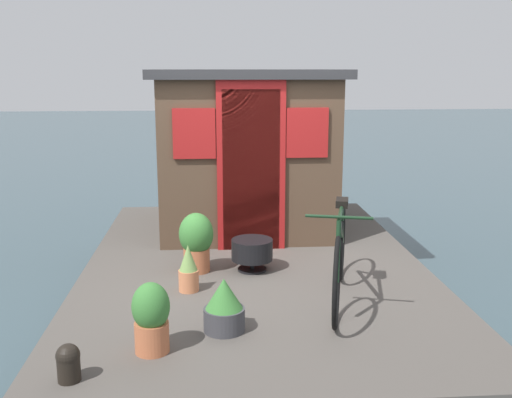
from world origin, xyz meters
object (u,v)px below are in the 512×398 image
at_px(houseboat_cabin, 246,149).
at_px(potted_plant_mint, 224,306).
at_px(potted_plant_sage, 188,269).
at_px(potted_plant_basil, 196,240).
at_px(charcoal_grill, 252,250).
at_px(mooring_bollard, 68,362).
at_px(potted_plant_fern, 151,317).
at_px(bicycle, 340,255).

xyz_separation_m(houseboat_cabin, potted_plant_mint, (-3.01, 0.34, -0.77)).
bearing_deg(potted_plant_sage, potted_plant_basil, -6.59).
bearing_deg(potted_plant_mint, potted_plant_sage, 19.28).
xyz_separation_m(charcoal_grill, mooring_bollard, (-1.99, 1.28, -0.07)).
bearing_deg(potted_plant_fern, bicycle, -60.57).
height_order(potted_plant_mint, charcoal_grill, potted_plant_mint).
relative_size(bicycle, potted_plant_sage, 4.15).
bearing_deg(charcoal_grill, potted_plant_mint, 167.35).
bearing_deg(potted_plant_mint, potted_plant_fern, 120.85).
relative_size(potted_plant_mint, potted_plant_fern, 0.81).
bearing_deg(bicycle, potted_plant_sage, 76.60).
bearing_deg(potted_plant_sage, houseboat_cabin, -16.13).
distance_m(potted_plant_sage, mooring_bollard, 1.64).
distance_m(potted_plant_fern, potted_plant_basil, 1.67).
height_order(potted_plant_mint, potted_plant_basil, potted_plant_basil).
bearing_deg(potted_plant_sage, potted_plant_mint, -160.72).
bearing_deg(houseboat_cabin, potted_plant_sage, 163.87).
bearing_deg(potted_plant_sage, mooring_bollard, 155.15).
xyz_separation_m(potted_plant_basil, charcoal_grill, (-0.01, -0.53, -0.11)).
bearing_deg(charcoal_grill, houseboat_cabin, -1.33).
relative_size(potted_plant_sage, charcoal_grill, 1.05).
xyz_separation_m(houseboat_cabin, charcoal_grill, (-1.68, 0.04, -0.76)).
relative_size(potted_plant_sage, potted_plant_basil, 0.73).
bearing_deg(potted_plant_basil, houseboat_cabin, -18.90).
height_order(charcoal_grill, mooring_bollard, charcoal_grill).
height_order(potted_plant_mint, potted_plant_fern, potted_plant_fern).
distance_m(houseboat_cabin, potted_plant_fern, 3.49).
bearing_deg(houseboat_cabin, mooring_bollard, 160.21).
bearing_deg(mooring_bollard, potted_plant_sage, -24.85).
height_order(houseboat_cabin, potted_plant_sage, houseboat_cabin).
bearing_deg(potted_plant_fern, houseboat_cabin, -14.23).
bearing_deg(potted_plant_basil, charcoal_grill, -91.54).
xyz_separation_m(bicycle, potted_plant_fern, (-0.83, 1.47, -0.14)).
xyz_separation_m(potted_plant_mint, charcoal_grill, (1.33, -0.30, 0.01)).
distance_m(potted_plant_basil, mooring_bollard, 2.14).
bearing_deg(mooring_bollard, houseboat_cabin, -19.79).
bearing_deg(mooring_bollard, potted_plant_basil, -20.53).
relative_size(bicycle, potted_plant_basil, 3.02).
xyz_separation_m(houseboat_cabin, mooring_bollard, (-3.67, 1.32, -0.83)).
height_order(potted_plant_sage, potted_plant_fern, potted_plant_fern).
bearing_deg(bicycle, charcoal_grill, 40.20).
relative_size(charcoal_grill, mooring_bollard, 1.63).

